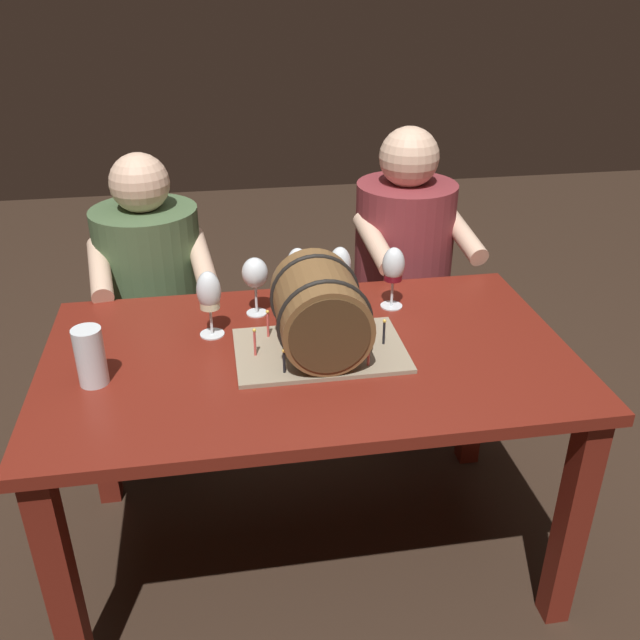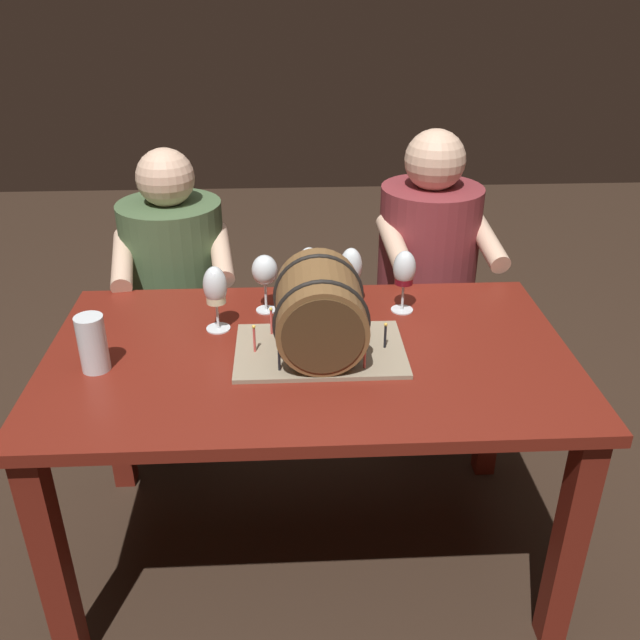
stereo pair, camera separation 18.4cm
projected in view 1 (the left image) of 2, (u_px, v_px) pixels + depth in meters
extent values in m
plane|color=#332319|center=(310.00, 548.00, 2.24)|extent=(8.00, 8.00, 0.00)
cube|color=maroon|center=(309.00, 357.00, 1.91)|extent=(1.45, 0.84, 0.03)
cube|color=maroon|center=(62.00, 587.00, 1.67)|extent=(0.07, 0.07, 0.71)
cube|color=maroon|center=(572.00, 523.00, 1.86)|extent=(0.07, 0.07, 0.71)
cube|color=maroon|center=(98.00, 414.00, 2.30)|extent=(0.07, 0.07, 0.71)
cube|color=maroon|center=(475.00, 379.00, 2.49)|extent=(0.07, 0.07, 0.71)
cube|color=gray|center=(320.00, 350.00, 1.89)|extent=(0.46, 0.30, 0.01)
cylinder|color=brown|center=(320.00, 310.00, 1.83)|extent=(0.24, 0.30, 0.24)
cylinder|color=#46301B|center=(330.00, 337.00, 1.70)|extent=(0.21, 0.00, 0.21)
cylinder|color=#46301B|center=(311.00, 286.00, 1.96)|extent=(0.21, 0.00, 0.21)
torus|color=black|center=(325.00, 324.00, 1.76)|extent=(0.25, 0.01, 0.25)
torus|color=black|center=(315.00, 296.00, 1.91)|extent=(0.25, 0.01, 0.25)
cylinder|color=black|center=(384.00, 333.00, 1.90)|extent=(0.01, 0.01, 0.07)
sphere|color=#F9C64C|center=(385.00, 321.00, 1.88)|extent=(0.01, 0.01, 0.01)
cylinder|color=#D64C47|center=(355.00, 317.00, 1.98)|extent=(0.01, 0.01, 0.07)
sphere|color=#F9C64C|center=(355.00, 305.00, 1.96)|extent=(0.01, 0.01, 0.01)
cylinder|color=black|center=(315.00, 316.00, 1.99)|extent=(0.01, 0.01, 0.06)
sphere|color=#F9C64C|center=(315.00, 304.00, 1.98)|extent=(0.01, 0.01, 0.01)
cylinder|color=#D64C47|center=(268.00, 325.00, 1.93)|extent=(0.01, 0.01, 0.07)
sphere|color=#F9C64C|center=(267.00, 312.00, 1.91)|extent=(0.01, 0.01, 0.01)
cylinder|color=#D64C47|center=(255.00, 344.00, 1.84)|extent=(0.01, 0.01, 0.07)
sphere|color=#F9C64C|center=(254.00, 330.00, 1.82)|extent=(0.01, 0.01, 0.01)
cylinder|color=black|center=(284.00, 363.00, 1.76)|extent=(0.01, 0.01, 0.06)
sphere|color=#F9C64C|center=(284.00, 351.00, 1.75)|extent=(0.01, 0.01, 0.01)
cylinder|color=#D64C47|center=(324.00, 363.00, 1.75)|extent=(0.01, 0.01, 0.07)
sphere|color=#F9C64C|center=(324.00, 349.00, 1.73)|extent=(0.01, 0.01, 0.01)
cylinder|color=#D64C47|center=(369.00, 353.00, 1.79)|extent=(0.01, 0.01, 0.07)
sphere|color=#F9C64C|center=(369.00, 339.00, 1.77)|extent=(0.01, 0.01, 0.01)
cylinder|color=white|center=(257.00, 313.00, 2.10)|extent=(0.06, 0.06, 0.00)
cylinder|color=white|center=(256.00, 300.00, 2.08)|extent=(0.01, 0.01, 0.09)
ellipsoid|color=white|center=(255.00, 273.00, 2.04)|extent=(0.08, 0.08, 0.09)
cylinder|color=white|center=(339.00, 304.00, 2.16)|extent=(0.07, 0.07, 0.00)
cylinder|color=white|center=(340.00, 292.00, 2.14)|extent=(0.01, 0.01, 0.07)
ellipsoid|color=white|center=(340.00, 264.00, 2.09)|extent=(0.07, 0.07, 0.11)
cylinder|color=#C6842D|center=(340.00, 274.00, 2.11)|extent=(0.06, 0.06, 0.04)
cylinder|color=white|center=(298.00, 303.00, 2.16)|extent=(0.07, 0.07, 0.00)
cylinder|color=white|center=(298.00, 290.00, 2.14)|extent=(0.01, 0.01, 0.09)
ellipsoid|color=white|center=(298.00, 263.00, 2.10)|extent=(0.07, 0.07, 0.10)
cylinder|color=pink|center=(298.00, 272.00, 2.11)|extent=(0.05, 0.05, 0.03)
cylinder|color=white|center=(391.00, 306.00, 2.14)|extent=(0.07, 0.07, 0.00)
cylinder|color=white|center=(392.00, 293.00, 2.12)|extent=(0.01, 0.01, 0.08)
ellipsoid|color=white|center=(394.00, 265.00, 2.08)|extent=(0.07, 0.07, 0.11)
cylinder|color=maroon|center=(393.00, 275.00, 2.09)|extent=(0.06, 0.06, 0.03)
cylinder|color=white|center=(212.00, 334.00, 1.98)|extent=(0.07, 0.07, 0.00)
cylinder|color=white|center=(211.00, 321.00, 1.96)|extent=(0.01, 0.01, 0.08)
ellipsoid|color=white|center=(209.00, 291.00, 1.92)|extent=(0.07, 0.07, 0.12)
cylinder|color=beige|center=(210.00, 301.00, 1.93)|extent=(0.06, 0.06, 0.04)
cylinder|color=white|center=(90.00, 357.00, 1.72)|extent=(0.07, 0.07, 0.16)
cylinder|color=#C6842D|center=(91.00, 362.00, 1.73)|extent=(0.07, 0.07, 0.12)
cylinder|color=white|center=(87.00, 338.00, 1.70)|extent=(0.07, 0.07, 0.01)
cube|color=#2A3A24|center=(165.00, 386.00, 2.69)|extent=(0.34, 0.32, 0.45)
cylinder|color=#47603D|center=(151.00, 276.00, 2.47)|extent=(0.42, 0.42, 0.50)
sphere|color=beige|center=(139.00, 183.00, 2.31)|extent=(0.20, 0.20, 0.20)
cylinder|color=beige|center=(201.00, 258.00, 2.35)|extent=(0.11, 0.31, 0.14)
cylinder|color=beige|center=(100.00, 270.00, 2.26)|extent=(0.11, 0.31, 0.14)
cube|color=#4C1B1E|center=(396.00, 366.00, 2.82)|extent=(0.34, 0.32, 0.45)
cylinder|color=maroon|center=(403.00, 254.00, 2.59)|extent=(0.40, 0.40, 0.54)
sphere|color=beige|center=(409.00, 157.00, 2.42)|extent=(0.21, 0.21, 0.21)
cylinder|color=beige|center=(462.00, 234.00, 2.46)|extent=(0.10, 0.31, 0.14)
cylinder|color=beige|center=(375.00, 243.00, 2.39)|extent=(0.10, 0.31, 0.14)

